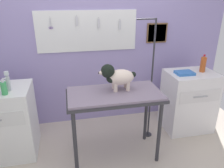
% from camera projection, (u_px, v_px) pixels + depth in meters
% --- Properties ---
extents(rear_wall_panel, '(4.00, 0.09, 2.30)m').
position_uv_depth(rear_wall_panel, '(97.00, 49.00, 3.23)').
color(rear_wall_panel, '#9588C0').
rests_on(rear_wall_panel, ground).
extents(grooming_table, '(1.09, 0.57, 0.87)m').
position_uv_depth(grooming_table, '(115.00, 100.00, 2.51)').
color(grooming_table, '#2D2D33').
rests_on(grooming_table, ground).
extents(grooming_arm, '(0.30, 0.11, 1.64)m').
position_uv_depth(grooming_arm, '(151.00, 86.00, 2.90)').
color(grooming_arm, '#2D2D33').
rests_on(grooming_arm, ground).
extents(dog, '(0.44, 0.20, 0.32)m').
position_uv_depth(dog, '(117.00, 76.00, 2.48)').
color(dog, beige).
rests_on(dog, grooming_table).
extents(counter_left, '(0.80, 0.58, 0.89)m').
position_uv_depth(counter_left, '(0.00, 123.00, 2.67)').
color(counter_left, silver).
rests_on(counter_left, ground).
extents(cabinet_right, '(0.68, 0.54, 0.89)m').
position_uv_depth(cabinet_right, '(188.00, 101.00, 3.22)').
color(cabinet_right, silver).
rests_on(cabinet_right, ground).
extents(spray_bottle_tall, '(0.07, 0.06, 0.19)m').
position_uv_depth(spray_bottle_tall, '(4.00, 88.00, 2.35)').
color(spray_bottle_tall, '#3CA15A').
rests_on(spray_bottle_tall, counter_left).
extents(shampoo_bottle, '(0.05, 0.05, 0.23)m').
position_uv_depth(shampoo_bottle, '(8.00, 82.00, 2.44)').
color(shampoo_bottle, '#B0BCBE').
rests_on(shampoo_bottle, counter_left).
extents(soda_bottle, '(0.08, 0.08, 0.25)m').
position_uv_depth(soda_bottle, '(203.00, 64.00, 3.05)').
color(soda_bottle, '#B44F1F').
rests_on(soda_bottle, cabinet_right).
extents(supply_tray, '(0.24, 0.18, 0.04)m').
position_uv_depth(supply_tray, '(185.00, 73.00, 2.99)').
color(supply_tray, '#3673C4').
rests_on(supply_tray, cabinet_right).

